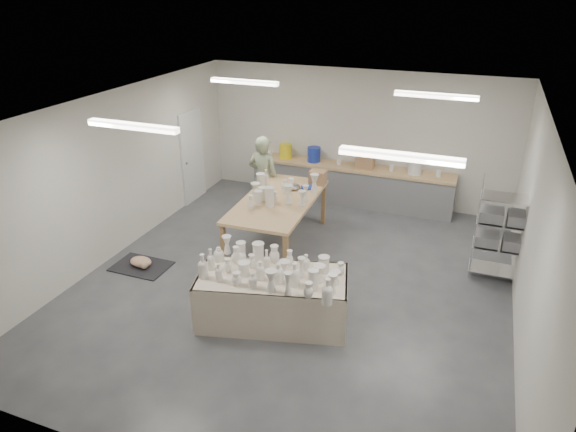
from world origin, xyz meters
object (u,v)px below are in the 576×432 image
at_px(work_table, 281,198).
at_px(red_stool, 269,200).
at_px(drying_table, 273,296).
at_px(potter, 263,178).

distance_m(work_table, red_stool, 1.62).
xyz_separation_m(work_table, red_stool, (-0.79, 1.25, -0.66)).
bearing_deg(work_table, red_stool, 120.23).
bearing_deg(red_stool, drying_table, -66.19).
relative_size(drying_table, red_stool, 4.97).
relative_size(drying_table, work_table, 0.91).
bearing_deg(red_stool, potter, -90.00).
xyz_separation_m(drying_table, potter, (-1.60, 3.35, 0.48)).
relative_size(work_table, potter, 1.44).
bearing_deg(potter, drying_table, 116.90).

